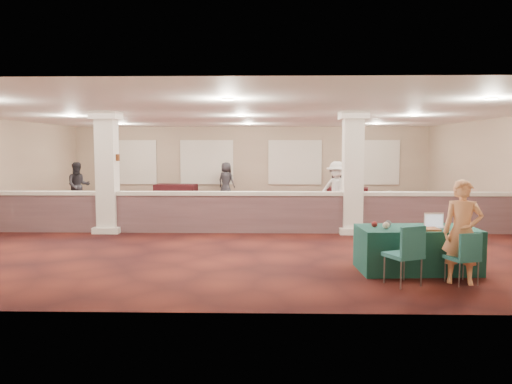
{
  "coord_description": "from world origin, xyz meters",
  "views": [
    {
      "loc": [
        0.77,
        -14.65,
        2.26
      ],
      "look_at": [
        0.47,
        -2.0,
        1.13
      ],
      "focal_mm": 35.0,
      "sensor_mm": 36.0,
      "label": 1
    }
  ],
  "objects_px": {
    "attendee_c": "(338,183)",
    "woman": "(462,232)",
    "conf_chair_side": "(407,250)",
    "attendee_b": "(337,190)",
    "near_table": "(417,249)",
    "far_table_front_center": "(254,210)",
    "conf_chair_main": "(465,254)",
    "far_table_back_left": "(176,192)",
    "far_table_back_center": "(302,202)",
    "attendee_a": "(78,186)",
    "far_table_front_right": "(430,210)",
    "far_table_back_right": "(348,196)",
    "attendee_d": "(226,181)",
    "far_table_front_left": "(49,209)"
  },
  "relations": [
    {
      "from": "woman",
      "to": "far_table_back_left",
      "type": "height_order",
      "value": "woman"
    },
    {
      "from": "attendee_a",
      "to": "conf_chair_main",
      "type": "bearing_deg",
      "value": -68.76
    },
    {
      "from": "far_table_front_right",
      "to": "attendee_a",
      "type": "relative_size",
      "value": 0.97
    },
    {
      "from": "attendee_a",
      "to": "attendee_d",
      "type": "relative_size",
      "value": 1.06
    },
    {
      "from": "near_table",
      "to": "woman",
      "type": "xyz_separation_m",
      "value": [
        0.5,
        -0.83,
        0.46
      ]
    },
    {
      "from": "woman",
      "to": "far_table_front_center",
      "type": "relative_size",
      "value": 0.95
    },
    {
      "from": "far_table_back_center",
      "to": "near_table",
      "type": "bearing_deg",
      "value": -80.3
    },
    {
      "from": "woman",
      "to": "attendee_c",
      "type": "bearing_deg",
      "value": 107.47
    },
    {
      "from": "far_table_back_left",
      "to": "conf_chair_side",
      "type": "bearing_deg",
      "value": -64.65
    },
    {
      "from": "far_table_back_left",
      "to": "attendee_d",
      "type": "height_order",
      "value": "attendee_d"
    },
    {
      "from": "far_table_front_right",
      "to": "far_table_back_right",
      "type": "distance_m",
      "value": 5.0
    },
    {
      "from": "attendee_b",
      "to": "attendee_c",
      "type": "distance_m",
      "value": 4.62
    },
    {
      "from": "near_table",
      "to": "far_table_front_right",
      "type": "distance_m",
      "value": 6.85
    },
    {
      "from": "attendee_b",
      "to": "far_table_front_left",
      "type": "bearing_deg",
      "value": -155.05
    },
    {
      "from": "far_table_back_center",
      "to": "attendee_a",
      "type": "bearing_deg",
      "value": 177.61
    },
    {
      "from": "conf_chair_main",
      "to": "attendee_c",
      "type": "distance_m",
      "value": 12.5
    },
    {
      "from": "near_table",
      "to": "far_table_front_left",
      "type": "bearing_deg",
      "value": 144.8
    },
    {
      "from": "conf_chair_side",
      "to": "far_table_front_center",
      "type": "xyz_separation_m",
      "value": [
        -2.68,
        6.89,
        -0.23
      ]
    },
    {
      "from": "conf_chair_side",
      "to": "far_table_front_left",
      "type": "relative_size",
      "value": 0.51
    },
    {
      "from": "conf_chair_side",
      "to": "far_table_back_right",
      "type": "distance_m",
      "value": 12.18
    },
    {
      "from": "conf_chair_main",
      "to": "far_table_back_left",
      "type": "xyz_separation_m",
      "value": [
        -7.19,
        12.99,
        -0.17
      ]
    },
    {
      "from": "attendee_d",
      "to": "far_table_front_right",
      "type": "bearing_deg",
      "value": 168.23
    },
    {
      "from": "far_table_back_right",
      "to": "near_table",
      "type": "bearing_deg",
      "value": -92.62
    },
    {
      "from": "far_table_back_right",
      "to": "attendee_a",
      "type": "xyz_separation_m",
      "value": [
        -10.24,
        -2.0,
        0.54
      ]
    },
    {
      "from": "woman",
      "to": "attendee_c",
      "type": "relative_size",
      "value": 1.06
    },
    {
      "from": "attendee_b",
      "to": "attendee_d",
      "type": "relative_size",
      "value": 1.12
    },
    {
      "from": "conf_chair_main",
      "to": "attendee_d",
      "type": "xyz_separation_m",
      "value": [
        -5.07,
        13.49,
        0.3
      ]
    },
    {
      "from": "near_table",
      "to": "far_table_front_center",
      "type": "height_order",
      "value": "near_table"
    },
    {
      "from": "conf_chair_side",
      "to": "near_table",
      "type": "bearing_deg",
      "value": 40.57
    },
    {
      "from": "conf_chair_main",
      "to": "far_table_back_left",
      "type": "distance_m",
      "value": 14.85
    },
    {
      "from": "attendee_c",
      "to": "conf_chair_side",
      "type": "bearing_deg",
      "value": -138.12
    },
    {
      "from": "far_table_back_left",
      "to": "attendee_c",
      "type": "bearing_deg",
      "value": -4.18
    },
    {
      "from": "far_table_back_left",
      "to": "far_table_back_center",
      "type": "relative_size",
      "value": 1.09
    },
    {
      "from": "attendee_a",
      "to": "far_table_back_left",
      "type": "bearing_deg",
      "value": 19.54
    },
    {
      "from": "conf_chair_side",
      "to": "far_table_back_center",
      "type": "relative_size",
      "value": 0.63
    },
    {
      "from": "far_table_front_right",
      "to": "near_table",
      "type": "bearing_deg",
      "value": -109.72
    },
    {
      "from": "woman",
      "to": "attendee_b",
      "type": "distance_m",
      "value": 7.9
    },
    {
      "from": "attendee_c",
      "to": "woman",
      "type": "bearing_deg",
      "value": -133.74
    },
    {
      "from": "far_table_back_center",
      "to": "attendee_a",
      "type": "distance_m",
      "value": 8.26
    },
    {
      "from": "far_table_back_right",
      "to": "conf_chair_main",
      "type": "bearing_deg",
      "value": -89.92
    },
    {
      "from": "far_table_front_right",
      "to": "attendee_d",
      "type": "bearing_deg",
      "value": 138.21
    },
    {
      "from": "far_table_back_left",
      "to": "far_table_front_center",
      "type": "bearing_deg",
      "value": -60.42
    },
    {
      "from": "attendee_a",
      "to": "conf_chair_side",
      "type": "bearing_deg",
      "value": -71.94
    },
    {
      "from": "conf_chair_side",
      "to": "attendee_b",
      "type": "xyz_separation_m",
      "value": [
        -0.04,
        8.03,
        0.32
      ]
    },
    {
      "from": "conf_chair_side",
      "to": "far_table_front_right",
      "type": "bearing_deg",
      "value": 44.5
    },
    {
      "from": "far_table_back_center",
      "to": "attendee_b",
      "type": "distance_m",
      "value": 2.11
    },
    {
      "from": "attendee_c",
      "to": "attendee_a",
      "type": "bearing_deg",
      "value": 148.69
    },
    {
      "from": "attendee_a",
      "to": "far_table_front_left",
      "type": "bearing_deg",
      "value": -108.63
    },
    {
      "from": "far_table_front_center",
      "to": "far_table_back_right",
      "type": "distance_m",
      "value": 6.39
    },
    {
      "from": "conf_chair_side",
      "to": "attendee_c",
      "type": "bearing_deg",
      "value": 61.98
    }
  ]
}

